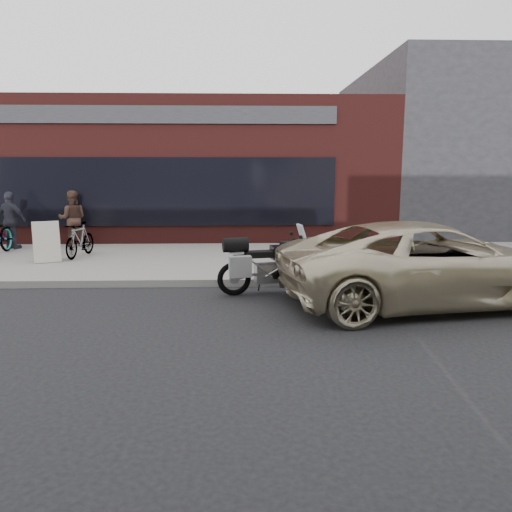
{
  "coord_description": "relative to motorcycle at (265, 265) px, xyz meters",
  "views": [
    {
      "loc": [
        0.18,
        -5.88,
        2.37
      ],
      "look_at": [
        0.46,
        2.77,
        0.85
      ],
      "focal_mm": 35.0,
      "sensor_mm": 36.0,
      "label": 1
    }
  ],
  "objects": [
    {
      "name": "bicycle_rear",
      "position": [
        -4.53,
        3.39,
        0.01
      ],
      "size": [
        0.66,
        1.51,
        0.88
      ],
      "primitive_type": "imported",
      "rotation": [
        0.0,
        0.0,
        -0.17
      ],
      "color": "gray",
      "rests_on": "near_sidewalk"
    },
    {
      "name": "storefront",
      "position": [
        -2.65,
        10.58,
        1.68
      ],
      "size": [
        14.0,
        10.07,
        4.5
      ],
      "color": "#4D1A19",
      "rests_on": "ground"
    },
    {
      "name": "neighbour_building",
      "position": [
        9.35,
        10.59,
        2.43
      ],
      "size": [
        10.0,
        10.0,
        6.0
      ],
      "primitive_type": "cube",
      "color": "#2A2A2F",
      "rests_on": "ground"
    },
    {
      "name": "cafe_patron_right",
      "position": [
        -6.84,
        4.75,
        0.38
      ],
      "size": [
        1.01,
        0.64,
        1.61
      ],
      "primitive_type": "imported",
      "rotation": [
        0.0,
        0.0,
        2.85
      ],
      "color": "#30303D",
      "rests_on": "near_sidewalk"
    },
    {
      "name": "motorcycle",
      "position": [
        0.0,
        0.0,
        0.0
      ],
      "size": [
        2.08,
        0.93,
        1.33
      ],
      "rotation": [
        0.0,
        0.0,
        0.2
      ],
      "color": "black",
      "rests_on": "ground"
    },
    {
      "name": "near_sidewalk",
      "position": [
        -0.65,
        3.59,
        -0.5
      ],
      "size": [
        44.0,
        6.0,
        0.15
      ],
      "primitive_type": "cube",
      "color": "gray",
      "rests_on": "ground"
    },
    {
      "name": "ground",
      "position": [
        -0.65,
        -3.41,
        -0.57
      ],
      "size": [
        120.0,
        120.0,
        0.0
      ],
      "primitive_type": "plane",
      "color": "black",
      "rests_on": "ground"
    },
    {
      "name": "cafe_patron_left",
      "position": [
        -5.29,
        5.19,
        0.38
      ],
      "size": [
        0.88,
        0.75,
        1.61
      ],
      "primitive_type": "imported",
      "rotation": [
        0.0,
        0.0,
        3.33
      ],
      "color": "#493027",
      "rests_on": "near_sidewalk"
    },
    {
      "name": "minivan",
      "position": [
        2.85,
        -0.81,
        0.16
      ],
      "size": [
        5.57,
        3.22,
        1.46
      ],
      "primitive_type": "imported",
      "rotation": [
        0.0,
        0.0,
        1.73
      ],
      "color": "beige",
      "rests_on": "ground"
    },
    {
      "name": "sandwich_sign",
      "position": [
        -5.15,
        2.8,
        0.06
      ],
      "size": [
        0.78,
        0.75,
        0.97
      ],
      "rotation": [
        0.0,
        0.0,
        0.39
      ],
      "color": "beige",
      "rests_on": "near_sidewalk"
    }
  ]
}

